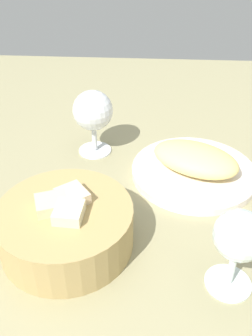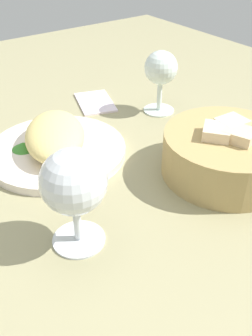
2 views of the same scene
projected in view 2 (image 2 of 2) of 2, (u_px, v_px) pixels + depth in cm
name	position (u px, v px, depth cm)	size (l,w,h in cm)	color
ground_plane	(83.00, 156.00, 66.82)	(140.00, 140.00, 2.00)	#979169
plate	(57.00, 151.00, 64.97)	(23.32, 23.32, 1.40)	white
omelette	(55.00, 135.00, 63.25)	(16.25, 9.73, 4.61)	#EAD17B
lettuce_garnish	(23.00, 146.00, 63.79)	(3.85, 3.85, 1.22)	#3B872E
bread_basket	(226.00, 153.00, 58.87)	(19.66, 19.66, 8.51)	tan
wine_glass_near	(74.00, 185.00, 43.75)	(7.91, 7.91, 13.26)	silver
wine_glass_far	(161.00, 72.00, 74.21)	(6.52, 6.52, 12.41)	silver
folded_napkin	(95.00, 101.00, 81.75)	(11.00, 7.00, 0.80)	white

